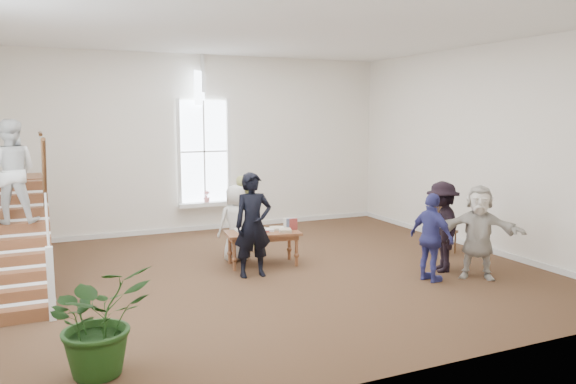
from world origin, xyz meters
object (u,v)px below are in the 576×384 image
floor_plant (99,319)px  library_table (264,235)px  police_officer (253,225)px  side_chair (440,226)px  woman_cluster_a (432,238)px  woman_cluster_c (478,232)px  person_yellow (242,215)px  woman_cluster_b (442,227)px  elderly_woman (236,223)px

floor_plant → library_table: bearing=46.0°
floor_plant → police_officer: bearing=44.5°
police_officer → side_chair: size_ratio=1.85×
woman_cluster_a → woman_cluster_c: size_ratio=0.93×
person_yellow → woman_cluster_b: bearing=135.9°
woman_cluster_c → floor_plant: woman_cluster_c is taller
library_table → side_chair: (3.85, -0.66, -0.02)m
police_officer → elderly_woman: (0.10, 1.25, -0.19)m
woman_cluster_a → elderly_woman: bearing=32.1°
elderly_woman → woman_cluster_a: woman_cluster_a is taller
library_table → police_officer: 0.89m
police_officer → elderly_woman: size_ratio=1.24×
police_officer → floor_plant: size_ratio=1.49×
woman_cluster_b → person_yellow: bearing=-114.1°
police_officer → woman_cluster_b: bearing=-15.4°
elderly_woman → side_chair: size_ratio=1.50×
person_yellow → woman_cluster_c: (3.32, -3.56, 0.02)m
library_table → floor_plant: size_ratio=1.18×
police_officer → person_yellow: police_officer is taller
elderly_woman → floor_plant: size_ratio=1.21×
library_table → woman_cluster_c: woman_cluster_c is taller
police_officer → floor_plant: (-3.03, -2.99, -0.32)m
library_table → side_chair: size_ratio=1.47×
woman_cluster_a → woman_cluster_b: woman_cluster_b is taller
elderly_woman → woman_cluster_a: size_ratio=0.98×
library_table → police_officer: police_officer is taller
library_table → woman_cluster_c: (3.24, -2.47, 0.26)m
woman_cluster_a → woman_cluster_c: bearing=-114.0°
person_yellow → floor_plant: (-3.43, -4.74, -0.20)m
police_officer → woman_cluster_a: bearing=-26.4°
library_table → elderly_woman: bearing=131.2°
police_officer → library_table: bearing=57.2°
woman_cluster_b → woman_cluster_a: bearing=-33.3°
floor_plant → woman_cluster_b: bearing=15.8°
library_table → elderly_woman: elderly_woman is taller
floor_plant → side_chair: 7.95m
library_table → woman_cluster_a: bearing=-35.6°
person_yellow → floor_plant: person_yellow is taller
library_table → woman_cluster_b: (2.94, -1.82, 0.26)m
woman_cluster_a → side_chair: (1.52, 1.61, -0.21)m
side_chair → woman_cluster_a: bearing=-154.1°
woman_cluster_a → side_chair: bearing=-54.8°
floor_plant → side_chair: (7.37, 2.98, -0.06)m
woman_cluster_b → floor_plant: woman_cluster_b is taller
police_officer → person_yellow: 1.80m
person_yellow → side_chair: 4.32m
library_table → person_yellow: person_yellow is taller
woman_cluster_a → woman_cluster_b: bearing=-64.6°
woman_cluster_c → floor_plant: bearing=-130.2°
woman_cluster_b → floor_plant: (-6.45, -1.83, -0.22)m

